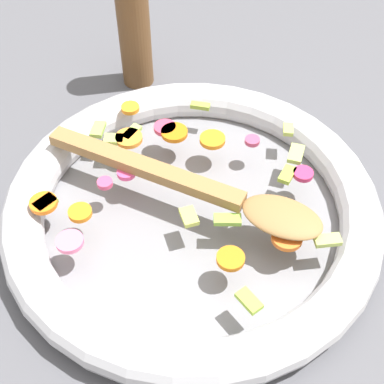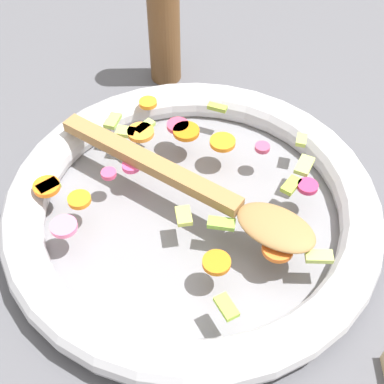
% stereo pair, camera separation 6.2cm
% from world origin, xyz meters
% --- Properties ---
extents(ground_plane, '(4.00, 4.00, 0.00)m').
position_xyz_m(ground_plane, '(0.00, 0.00, 0.00)').
color(ground_plane, '#4C4C51').
extents(skillet, '(0.45, 0.45, 0.05)m').
position_xyz_m(skillet, '(0.00, 0.00, 0.02)').
color(skillet, slate).
rests_on(skillet, ground_plane).
extents(chopped_vegetables, '(0.34, 0.34, 0.01)m').
position_xyz_m(chopped_vegetables, '(-0.02, -0.01, 0.05)').
color(chopped_vegetables, orange).
rests_on(chopped_vegetables, skillet).
extents(wooden_spoon, '(0.22, 0.31, 0.01)m').
position_xyz_m(wooden_spoon, '(0.01, 0.02, 0.06)').
color(wooden_spoon, olive).
rests_on(wooden_spoon, chopped_vegetables).
extents(pepper_mill, '(0.05, 0.05, 0.24)m').
position_xyz_m(pepper_mill, '(-0.29, -0.05, 0.11)').
color(pepper_mill, brown).
rests_on(pepper_mill, ground_plane).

